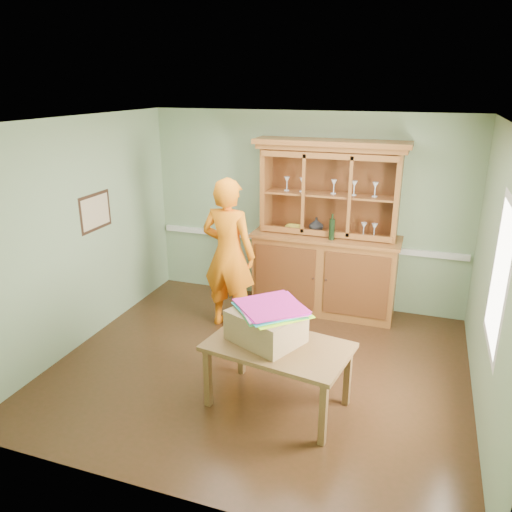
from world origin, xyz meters
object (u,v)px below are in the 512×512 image
at_px(china_hutch, 325,254).
at_px(cardboard_box, 266,326).
at_px(person, 229,255).
at_px(dining_table, 278,352).

height_order(china_hutch, cardboard_box, china_hutch).
xyz_separation_m(cardboard_box, person, (-0.96, 1.42, 0.16)).
xyz_separation_m(dining_table, cardboard_box, (-0.14, 0.05, 0.23)).
xyz_separation_m(china_hutch, person, (-1.07, -0.87, 0.16)).
height_order(dining_table, cardboard_box, cardboard_box).
relative_size(dining_table, person, 0.74).
relative_size(dining_table, cardboard_box, 2.25).
distance_m(china_hutch, cardboard_box, 2.29).
xyz_separation_m(dining_table, person, (-1.10, 1.47, 0.39)).
relative_size(china_hutch, dining_table, 1.62).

